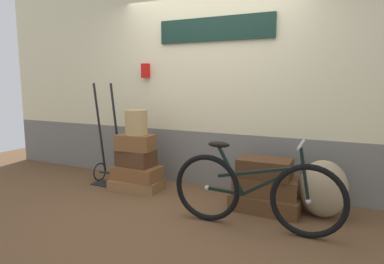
{
  "coord_description": "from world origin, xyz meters",
  "views": [
    {
      "loc": [
        1.76,
        -3.37,
        1.4
      ],
      "look_at": [
        0.06,
        0.13,
        0.83
      ],
      "focal_mm": 31.75,
      "sensor_mm": 36.0,
      "label": 1
    }
  ],
  "objects": [
    {
      "name": "suitcase_1",
      "position": [
        -0.78,
        0.2,
        0.22
      ],
      "size": [
        0.61,
        0.37,
        0.18
      ],
      "primitive_type": "cube",
      "rotation": [
        0.0,
        0.0,
        -0.01
      ],
      "color": "brown",
      "rests_on": "suitcase_0"
    },
    {
      "name": "wicker_basket",
      "position": [
        -0.79,
        0.23,
        0.89
      ],
      "size": [
        0.29,
        0.29,
        0.32
      ],
      "primitive_type": "cylinder",
      "color": "tan",
      "rests_on": "suitcase_3"
    },
    {
      "name": "burlap_sack",
      "position": [
        1.49,
        0.29,
        0.3
      ],
      "size": [
        0.49,
        0.41,
        0.6
      ],
      "primitive_type": "ellipsoid",
      "color": "#9E8966",
      "rests_on": "ground"
    },
    {
      "name": "bicycle",
      "position": [
        0.93,
        -0.31,
        0.36
      ],
      "size": [
        1.66,
        0.46,
        0.87
      ],
      "color": "black",
      "rests_on": "ground"
    },
    {
      "name": "suitcase_2",
      "position": [
        -0.81,
        0.22,
        0.42
      ],
      "size": [
        0.49,
        0.33,
        0.21
      ],
      "primitive_type": "cube",
      "rotation": [
        0.0,
        0.0,
        -0.05
      ],
      "color": "#4C2D19",
      "rests_on": "suitcase_1"
    },
    {
      "name": "ground",
      "position": [
        0.0,
        0.0,
        -0.03
      ],
      "size": [
        9.23,
        5.2,
        0.06
      ],
      "primitive_type": "cube",
      "color": "brown"
    },
    {
      "name": "suitcase_4",
      "position": [
        0.92,
        0.23,
        0.09
      ],
      "size": [
        0.76,
        0.51,
        0.18
      ],
      "primitive_type": "cube",
      "rotation": [
        0.0,
        0.0,
        -0.03
      ],
      "color": "brown",
      "rests_on": "ground"
    },
    {
      "name": "suitcase_0",
      "position": [
        -0.8,
        0.2,
        0.06
      ],
      "size": [
        0.69,
        0.47,
        0.13
      ],
      "primitive_type": "cube",
      "rotation": [
        0.0,
        0.0,
        0.1
      ],
      "color": "olive",
      "rests_on": "ground"
    },
    {
      "name": "suitcase_6",
      "position": [
        0.9,
        0.21,
        0.47
      ],
      "size": [
        0.57,
        0.37,
        0.21
      ],
      "primitive_type": "cube",
      "rotation": [
        0.0,
        0.0,
        0.01
      ],
      "color": "#4C2D19",
      "rests_on": "suitcase_5"
    },
    {
      "name": "suitcase_3",
      "position": [
        -0.8,
        0.2,
        0.62
      ],
      "size": [
        0.5,
        0.32,
        0.2
      ],
      "primitive_type": "cube",
      "rotation": [
        0.0,
        0.0,
        0.1
      ],
      "color": "brown",
      "rests_on": "suitcase_2"
    },
    {
      "name": "suitcase_5",
      "position": [
        0.9,
        0.25,
        0.27
      ],
      "size": [
        0.73,
        0.5,
        0.19
      ],
      "primitive_type": "cube",
      "rotation": [
        0.0,
        0.0,
        0.12
      ],
      "color": "brown",
      "rests_on": "suitcase_4"
    },
    {
      "name": "station_building",
      "position": [
        0.01,
        0.85,
        1.44
      ],
      "size": [
        7.23,
        0.74,
        2.87
      ],
      "color": "slate",
      "rests_on": "ground"
    },
    {
      "name": "luggage_trolley",
      "position": [
        -1.32,
        0.27,
        0.35
      ],
      "size": [
        0.37,
        0.35,
        1.39
      ],
      "color": "black",
      "rests_on": "ground"
    }
  ]
}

